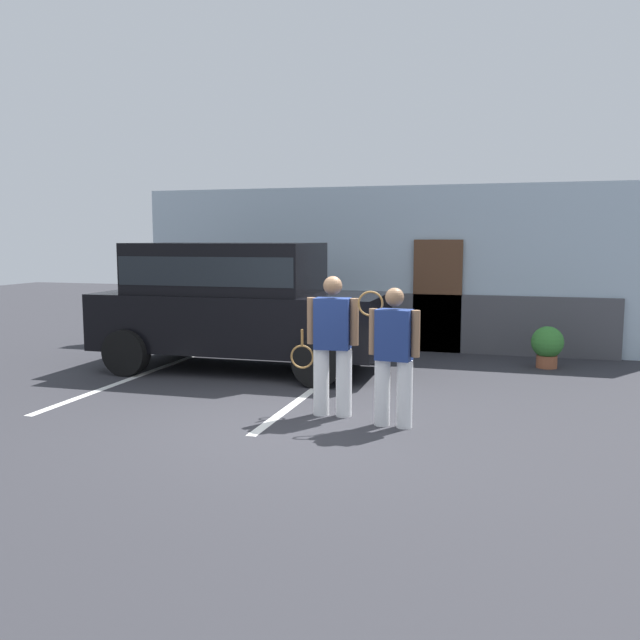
{
  "coord_description": "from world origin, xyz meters",
  "views": [
    {
      "loc": [
        2.37,
        -7.18,
        2.12
      ],
      "look_at": [
        -0.1,
        1.2,
        1.05
      ],
      "focal_mm": 37.41,
      "sensor_mm": 36.0,
      "label": 1
    }
  ],
  "objects_px": {
    "tennis_player_man": "(332,344)",
    "tennis_player_woman": "(393,354)",
    "parked_suv": "(235,299)",
    "potted_plant_by_porch": "(547,345)"
  },
  "relations": [
    {
      "from": "tennis_player_man",
      "to": "tennis_player_woman",
      "type": "distance_m",
      "value": 0.82
    },
    {
      "from": "parked_suv",
      "to": "tennis_player_woman",
      "type": "distance_m",
      "value": 4.03
    },
    {
      "from": "potted_plant_by_porch",
      "to": "tennis_player_woman",
      "type": "bearing_deg",
      "value": -113.9
    },
    {
      "from": "parked_suv",
      "to": "tennis_player_man",
      "type": "distance_m",
      "value": 3.29
    },
    {
      "from": "tennis_player_woman",
      "to": "potted_plant_by_porch",
      "type": "bearing_deg",
      "value": -108.59
    },
    {
      "from": "parked_suv",
      "to": "potted_plant_by_porch",
      "type": "bearing_deg",
      "value": 16.45
    },
    {
      "from": "parked_suv",
      "to": "tennis_player_woman",
      "type": "bearing_deg",
      "value": -41.28
    },
    {
      "from": "parked_suv",
      "to": "potted_plant_by_porch",
      "type": "height_order",
      "value": "parked_suv"
    },
    {
      "from": "tennis_player_woman",
      "to": "tennis_player_man",
      "type": "bearing_deg",
      "value": -12.6
    },
    {
      "from": "potted_plant_by_porch",
      "to": "tennis_player_man",
      "type": "bearing_deg",
      "value": -124.0
    }
  ]
}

